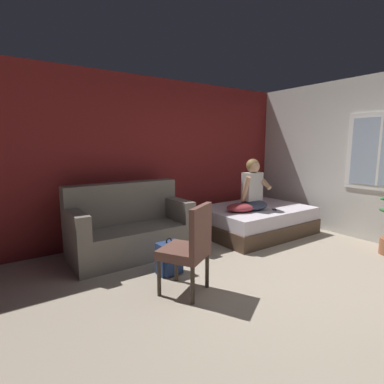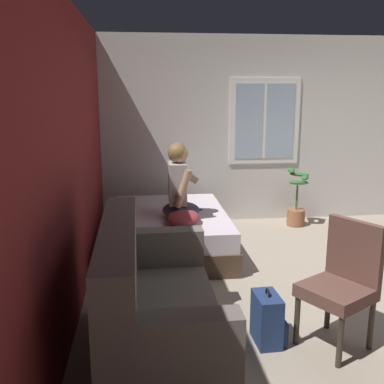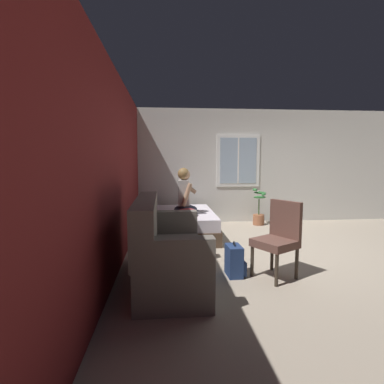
{
  "view_description": "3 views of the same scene",
  "coord_description": "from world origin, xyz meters",
  "px_view_note": "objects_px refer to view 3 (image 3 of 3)",
  "views": [
    {
      "loc": [
        -2.65,
        -1.82,
        1.6
      ],
      "look_at": [
        0.0,
        2.01,
        0.86
      ],
      "focal_mm": 28.0,
      "sensor_mm": 36.0,
      "label": 1
    },
    {
      "loc": [
        -3.96,
        2.2,
        1.95
      ],
      "look_at": [
        0.27,
        1.72,
        0.97
      ],
      "focal_mm": 42.0,
      "sensor_mm": 36.0,
      "label": 2
    },
    {
      "loc": [
        -4.56,
        2.14,
        1.5
      ],
      "look_at": [
        0.28,
        1.71,
        0.98
      ],
      "focal_mm": 28.0,
      "sensor_mm": 36.0,
      "label": 3
    }
  ],
  "objects_px": {
    "person_seated": "(185,195)",
    "potted_plant": "(259,212)",
    "side_chair": "(278,236)",
    "backpack": "(235,261)",
    "cell_phone": "(196,210)",
    "bed": "(179,224)",
    "throw_pillow": "(187,212)",
    "couch": "(165,251)"
  },
  "relations": [
    {
      "from": "potted_plant",
      "to": "cell_phone",
      "type": "bearing_deg",
      "value": 114.66
    },
    {
      "from": "couch",
      "to": "throw_pillow",
      "type": "height_order",
      "value": "couch"
    },
    {
      "from": "bed",
      "to": "backpack",
      "type": "bearing_deg",
      "value": -163.88
    },
    {
      "from": "throw_pillow",
      "to": "bed",
      "type": "bearing_deg",
      "value": 14.06
    },
    {
      "from": "couch",
      "to": "throw_pillow",
      "type": "xyz_separation_m",
      "value": [
        1.82,
        -0.4,
        0.16
      ]
    },
    {
      "from": "person_seated",
      "to": "throw_pillow",
      "type": "xyz_separation_m",
      "value": [
        -0.3,
        -0.02,
        -0.29
      ]
    },
    {
      "from": "bed",
      "to": "person_seated",
      "type": "height_order",
      "value": "person_seated"
    },
    {
      "from": "couch",
      "to": "cell_phone",
      "type": "height_order",
      "value": "couch"
    },
    {
      "from": "bed",
      "to": "side_chair",
      "type": "height_order",
      "value": "side_chair"
    },
    {
      "from": "side_chair",
      "to": "couch",
      "type": "bearing_deg",
      "value": 92.79
    },
    {
      "from": "person_seated",
      "to": "couch",
      "type": "bearing_deg",
      "value": 169.77
    },
    {
      "from": "side_chair",
      "to": "person_seated",
      "type": "xyz_separation_m",
      "value": [
        2.05,
        1.07,
        0.3
      ]
    },
    {
      "from": "throw_pillow",
      "to": "potted_plant",
      "type": "xyz_separation_m",
      "value": [
        1.3,
        -1.77,
        -0.25
      ]
    },
    {
      "from": "bed",
      "to": "person_seated",
      "type": "bearing_deg",
      "value": -151.06
    },
    {
      "from": "side_chair",
      "to": "backpack",
      "type": "bearing_deg",
      "value": 82.58
    },
    {
      "from": "side_chair",
      "to": "person_seated",
      "type": "distance_m",
      "value": 2.33
    },
    {
      "from": "person_seated",
      "to": "backpack",
      "type": "relative_size",
      "value": 1.91
    },
    {
      "from": "person_seated",
      "to": "potted_plant",
      "type": "height_order",
      "value": "person_seated"
    },
    {
      "from": "person_seated",
      "to": "throw_pillow",
      "type": "bearing_deg",
      "value": -176.66
    },
    {
      "from": "backpack",
      "to": "bed",
      "type": "bearing_deg",
      "value": 16.12
    },
    {
      "from": "throw_pillow",
      "to": "cell_phone",
      "type": "height_order",
      "value": "throw_pillow"
    },
    {
      "from": "couch",
      "to": "potted_plant",
      "type": "bearing_deg",
      "value": -34.83
    },
    {
      "from": "couch",
      "to": "backpack",
      "type": "xyz_separation_m",
      "value": [
        0.14,
        -0.9,
        -0.2
      ]
    },
    {
      "from": "person_seated",
      "to": "bed",
      "type": "bearing_deg",
      "value": 28.94
    },
    {
      "from": "backpack",
      "to": "throw_pillow",
      "type": "relative_size",
      "value": 0.95
    },
    {
      "from": "cell_phone",
      "to": "bed",
      "type": "bearing_deg",
      "value": -32.47
    },
    {
      "from": "person_seated",
      "to": "potted_plant",
      "type": "bearing_deg",
      "value": -60.77
    },
    {
      "from": "person_seated",
      "to": "cell_phone",
      "type": "bearing_deg",
      "value": -39.57
    },
    {
      "from": "bed",
      "to": "backpack",
      "type": "distance_m",
      "value": 2.26
    },
    {
      "from": "couch",
      "to": "potted_plant",
      "type": "distance_m",
      "value": 3.8
    },
    {
      "from": "person_seated",
      "to": "potted_plant",
      "type": "xyz_separation_m",
      "value": [
        1.0,
        -1.79,
        -0.53
      ]
    },
    {
      "from": "side_chair",
      "to": "person_seated",
      "type": "relative_size",
      "value": 1.12
    },
    {
      "from": "cell_phone",
      "to": "potted_plant",
      "type": "height_order",
      "value": "potted_plant"
    },
    {
      "from": "couch",
      "to": "backpack",
      "type": "height_order",
      "value": "couch"
    },
    {
      "from": "bed",
      "to": "throw_pillow",
      "type": "distance_m",
      "value": 0.59
    },
    {
      "from": "cell_phone",
      "to": "person_seated",
      "type": "bearing_deg",
      "value": 1.88
    },
    {
      "from": "throw_pillow",
      "to": "backpack",
      "type": "bearing_deg",
      "value": -163.28
    },
    {
      "from": "side_chair",
      "to": "cell_phone",
      "type": "xyz_separation_m",
      "value": [
        2.34,
        0.83,
        -0.05
      ]
    },
    {
      "from": "side_chair",
      "to": "backpack",
      "type": "relative_size",
      "value": 2.14
    },
    {
      "from": "backpack",
      "to": "potted_plant",
      "type": "bearing_deg",
      "value": -23.06
    },
    {
      "from": "side_chair",
      "to": "throw_pillow",
      "type": "bearing_deg",
      "value": 31.07
    },
    {
      "from": "backpack",
      "to": "cell_phone",
      "type": "relative_size",
      "value": 3.18
    }
  ]
}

